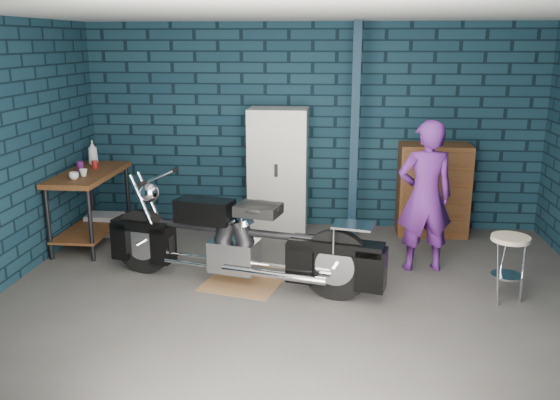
{
  "coord_description": "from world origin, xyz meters",
  "views": [
    {
      "loc": [
        0.33,
        -5.35,
        2.46
      ],
      "look_at": [
        -0.21,
        0.3,
        0.93
      ],
      "focal_mm": 38.0,
      "sensor_mm": 36.0,
      "label": 1
    }
  ],
  "objects_px": {
    "motorcycle": "(240,234)",
    "storage_bin": "(105,224)",
    "workbench": "(91,208)",
    "tool_chest": "(433,190)",
    "locker": "(278,170)",
    "shop_stool": "(507,269)",
    "person": "(425,197)"
  },
  "relations": [
    {
      "from": "motorcycle",
      "to": "shop_stool",
      "type": "relative_size",
      "value": 3.82
    },
    {
      "from": "person",
      "to": "locker",
      "type": "xyz_separation_m",
      "value": [
        -1.72,
        1.29,
        -0.02
      ]
    },
    {
      "from": "person",
      "to": "tool_chest",
      "type": "distance_m",
      "value": 1.34
    },
    {
      "from": "workbench",
      "to": "shop_stool",
      "type": "relative_size",
      "value": 2.12
    },
    {
      "from": "person",
      "to": "motorcycle",
      "type": "bearing_deg",
      "value": 10.06
    },
    {
      "from": "workbench",
      "to": "motorcycle",
      "type": "xyz_separation_m",
      "value": [
        2.06,
        -1.16,
        0.1
      ]
    },
    {
      "from": "workbench",
      "to": "tool_chest",
      "type": "xyz_separation_m",
      "value": [
        4.27,
        0.77,
        0.14
      ]
    },
    {
      "from": "motorcycle",
      "to": "storage_bin",
      "type": "height_order",
      "value": "motorcycle"
    },
    {
      "from": "person",
      "to": "tool_chest",
      "type": "height_order",
      "value": "person"
    },
    {
      "from": "workbench",
      "to": "storage_bin",
      "type": "height_order",
      "value": "workbench"
    },
    {
      "from": "motorcycle",
      "to": "locker",
      "type": "relative_size",
      "value": 1.56
    },
    {
      "from": "workbench",
      "to": "motorcycle",
      "type": "bearing_deg",
      "value": -29.36
    },
    {
      "from": "shop_stool",
      "to": "motorcycle",
      "type": "bearing_deg",
      "value": 177.2
    },
    {
      "from": "motorcycle",
      "to": "person",
      "type": "bearing_deg",
      "value": 31.91
    },
    {
      "from": "workbench",
      "to": "tool_chest",
      "type": "relative_size",
      "value": 1.18
    },
    {
      "from": "tool_chest",
      "to": "shop_stool",
      "type": "distance_m",
      "value": 2.12
    },
    {
      "from": "storage_bin",
      "to": "tool_chest",
      "type": "relative_size",
      "value": 0.37
    },
    {
      "from": "locker",
      "to": "person",
      "type": "bearing_deg",
      "value": -36.79
    },
    {
      "from": "storage_bin",
      "to": "tool_chest",
      "type": "height_order",
      "value": "tool_chest"
    },
    {
      "from": "workbench",
      "to": "motorcycle",
      "type": "relative_size",
      "value": 0.55
    },
    {
      "from": "tool_chest",
      "to": "motorcycle",
      "type": "bearing_deg",
      "value": -138.94
    },
    {
      "from": "workbench",
      "to": "storage_bin",
      "type": "distance_m",
      "value": 0.46
    },
    {
      "from": "tool_chest",
      "to": "locker",
      "type": "bearing_deg",
      "value": 180.0
    },
    {
      "from": "person",
      "to": "workbench",
      "type": "bearing_deg",
      "value": -15.83
    },
    {
      "from": "workbench",
      "to": "storage_bin",
      "type": "relative_size",
      "value": 3.19
    },
    {
      "from": "locker",
      "to": "workbench",
      "type": "bearing_deg",
      "value": -161.11
    },
    {
      "from": "workbench",
      "to": "shop_stool",
      "type": "height_order",
      "value": "workbench"
    },
    {
      "from": "motorcycle",
      "to": "tool_chest",
      "type": "relative_size",
      "value": 2.13
    },
    {
      "from": "person",
      "to": "storage_bin",
      "type": "relative_size",
      "value": 3.8
    },
    {
      "from": "storage_bin",
      "to": "person",
      "type": "bearing_deg",
      "value": -12.08
    },
    {
      "from": "locker",
      "to": "shop_stool",
      "type": "xyz_separation_m",
      "value": [
        2.43,
        -2.06,
        -0.48
      ]
    },
    {
      "from": "tool_chest",
      "to": "shop_stool",
      "type": "xyz_separation_m",
      "value": [
        0.41,
        -2.06,
        -0.26
      ]
    }
  ]
}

